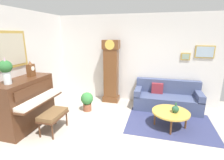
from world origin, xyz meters
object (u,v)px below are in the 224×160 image
Objects in this scene: piano at (26,103)px; grandfather_clock at (111,73)px; piano_bench at (53,115)px; mantel_clock at (31,69)px; couch at (167,98)px; flower_vase at (6,69)px; green_jug at (175,109)px; coffee_table at (171,113)px; potted_plant at (87,100)px.

grandfather_clock reaches higher than piano.
piano_bench is 1.27m from mantel_clock.
mantel_clock is (-3.33, -1.67, 1.04)m from couch.
mantel_clock is at bearing -131.27° from grandfather_clock.
couch is (2.57, 2.03, -0.09)m from piano_bench.
piano_bench is 1.37m from flower_vase.
green_jug is at bearing 17.89° from piano_bench.
coffee_table is 1.57× the size of potted_plant.
flower_vase reaches higher than couch.
grandfather_clock is at bearing 146.11° from coffee_table.
piano is at bearing 90.20° from flower_vase.
potted_plant is at bearing 75.85° from piano_bench.
piano_bench is 1.25× the size of potted_plant.
potted_plant is at bearing 171.53° from green_jug.
couch reaches higher than coffee_table.
green_jug reaches higher than coffee_table.
mantel_clock is at bearing 154.54° from piano_bench.
piano is at bearing -127.01° from grandfather_clock.
green_jug is (3.47, 0.81, -0.11)m from piano.
couch is at bearing 92.15° from coffee_table.
mantel_clock is (-1.55, -1.77, 0.39)m from grandfather_clock.
potted_plant is (1.07, 0.87, -1.04)m from mantel_clock.
flower_vase is at bearing -159.69° from coffee_table.
potted_plant is at bearing 47.38° from piano.
coffee_table is at bearing 20.31° from flower_vase.
piano_bench is 3.28m from couch.
flower_vase reaches higher than potted_plant.
potted_plant is at bearing 39.16° from mantel_clock.
couch is 1.12m from coffee_table.
piano is at bearing -149.52° from couch.
couch is at bearing 26.60° from mantel_clock.
potted_plant is at bearing -160.57° from couch.
coffee_table is at bearing -33.89° from grandfather_clock.
couch is 7.92× the size of green_jug.
coffee_table is 0.15m from green_jug.
grandfather_clock is 3.62× the size of potted_plant.
piano is 2.48× the size of flower_vase.
green_jug is at bearing 19.32° from flower_vase.
mantel_clock reaches higher than couch.
piano_bench is 0.80× the size of coffee_table.
potted_plant is at bearing 172.01° from coffee_table.
couch is (1.78, -0.10, -0.65)m from grandfather_clock.
grandfather_clock is at bearing 146.71° from green_jug.
mantel_clock reaches higher than piano_bench.
potted_plant is (-2.30, 0.32, -0.05)m from coffee_table.
grandfather_clock is at bearing 52.99° from piano.
couch is 1.18m from green_jug.
piano is 3.48m from coffee_table.
mantel_clock reaches higher than potted_plant.
grandfather_clock is 3.50× the size of flower_vase.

